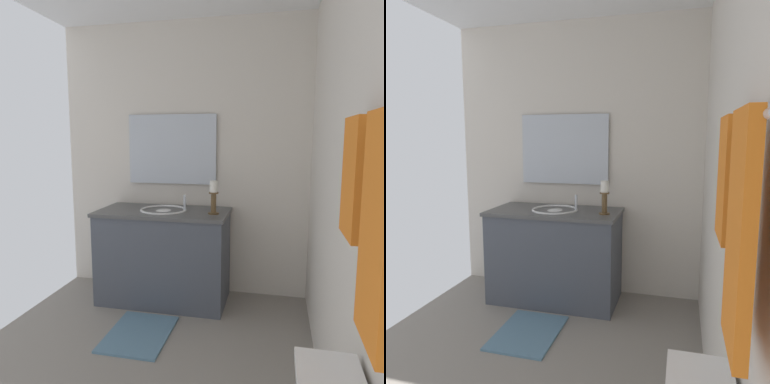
# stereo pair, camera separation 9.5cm
# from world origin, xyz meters

# --- Properties ---
(floor) EXTENTS (2.96, 2.28, 0.02)m
(floor) POSITION_xyz_m (0.00, 0.00, -0.01)
(floor) COLOR gray
(floor) RESTS_ON ground
(wall_back) EXTENTS (2.96, 0.04, 2.45)m
(wall_back) POSITION_xyz_m (0.00, 1.14, 1.23)
(wall_back) COLOR silver
(wall_back) RESTS_ON ground
(wall_left) EXTENTS (0.04, 2.28, 2.45)m
(wall_left) POSITION_xyz_m (-1.48, 0.00, 1.23)
(wall_left) COLOR silver
(wall_left) RESTS_ON ground
(vanity_cabinet) EXTENTS (0.58, 1.13, 0.81)m
(vanity_cabinet) POSITION_xyz_m (-1.16, -0.10, 0.40)
(vanity_cabinet) COLOR #474C56
(vanity_cabinet) RESTS_ON ground
(sink_basin) EXTENTS (0.40, 0.40, 0.24)m
(sink_basin) POSITION_xyz_m (-1.16, -0.10, 0.77)
(sink_basin) COLOR white
(sink_basin) RESTS_ON vanity_cabinet
(mirror) EXTENTS (0.02, 0.82, 0.63)m
(mirror) POSITION_xyz_m (-1.44, -0.10, 1.32)
(mirror) COLOR silver
(candle_holder_tall) EXTENTS (0.09, 0.09, 0.27)m
(candle_holder_tall) POSITION_xyz_m (-1.10, 0.34, 0.95)
(candle_holder_tall) COLOR brown
(candle_holder_tall) RESTS_ON vanity_cabinet
(towel_bar) EXTENTS (0.63, 0.02, 0.02)m
(towel_bar) POSITION_xyz_m (0.84, 1.08, 1.47)
(towel_bar) COLOR silver
(towel_near_vanity) EXTENTS (0.21, 0.03, 0.36)m
(towel_near_vanity) POSITION_xyz_m (0.68, 1.06, 1.31)
(towel_near_vanity) COLOR orange
(towel_near_vanity) RESTS_ON towel_bar
(towel_center) EXTENTS (0.22, 0.03, 0.53)m
(towel_center) POSITION_xyz_m (0.99, 1.06, 1.22)
(towel_center) COLOR orange
(towel_center) RESTS_ON towel_bar
(bath_mat) EXTENTS (0.60, 0.44, 0.02)m
(bath_mat) POSITION_xyz_m (-0.53, -0.10, 0.01)
(bath_mat) COLOR slate
(bath_mat) RESTS_ON ground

